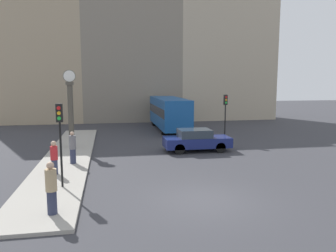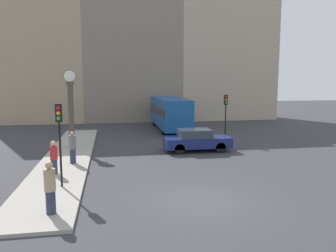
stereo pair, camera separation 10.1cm
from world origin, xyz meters
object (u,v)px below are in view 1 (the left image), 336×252
object	(u,v)px
traffic_light_far	(225,108)
pedestrian_tan_coat	(51,188)
traffic_light_near	(60,128)
pedestrian_grey_jacket	(73,148)
street_clock	(71,111)
sedan_car	(196,140)
pedestrian_red_top	(54,157)
bus_distant	(169,112)

from	to	relation	value
traffic_light_far	pedestrian_tan_coat	bearing A→B (deg)	-130.85
pedestrian_tan_coat	traffic_light_far	bearing A→B (deg)	49.15
traffic_light_near	pedestrian_grey_jacket	distance (m)	4.37
street_clock	sedan_car	bearing A→B (deg)	-14.68
traffic_light_near	traffic_light_far	world-z (taller)	traffic_light_near
traffic_light_near	pedestrian_red_top	xyz separation A→B (m)	(-0.62, 2.09, -1.72)
pedestrian_grey_jacket	pedestrian_red_top	size ratio (longest dim) A/B	1.08
traffic_light_near	pedestrian_tan_coat	xyz separation A→B (m)	(0.05, -2.92, -1.63)
sedan_car	pedestrian_grey_jacket	bearing A→B (deg)	-161.84
sedan_car	street_clock	size ratio (longest dim) A/B	0.84
pedestrian_grey_jacket	sedan_car	bearing A→B (deg)	18.16
sedan_car	street_clock	distance (m)	8.62
traffic_light_far	street_clock	bearing A→B (deg)	-176.67
traffic_light_near	pedestrian_tan_coat	world-z (taller)	traffic_light_near
traffic_light_near	pedestrian_grey_jacket	size ratio (longest dim) A/B	2.01
traffic_light_far	pedestrian_red_top	xyz separation A→B (m)	(-11.26, -7.22, -1.62)
street_clock	pedestrian_tan_coat	xyz separation A→B (m)	(0.55, -11.59, -1.59)
pedestrian_grey_jacket	traffic_light_near	bearing A→B (deg)	-90.57
sedan_car	pedestrian_red_top	size ratio (longest dim) A/B	2.68
pedestrian_tan_coat	pedestrian_red_top	bearing A→B (deg)	97.68
traffic_light_far	street_clock	distance (m)	11.14
street_clock	pedestrian_red_top	size ratio (longest dim) A/B	3.21
traffic_light_near	traffic_light_far	bearing A→B (deg)	41.22
bus_distant	street_clock	bearing A→B (deg)	-136.12
traffic_light_far	pedestrian_grey_jacket	xyz separation A→B (m)	(-10.59, -5.27, -1.57)
pedestrian_tan_coat	pedestrian_red_top	distance (m)	5.06
bus_distant	pedestrian_red_top	world-z (taller)	bus_distant
bus_distant	pedestrian_red_top	bearing A→B (deg)	-119.89
street_clock	pedestrian_red_top	bearing A→B (deg)	-91.14
traffic_light_far	pedestrian_red_top	bearing A→B (deg)	-147.31
street_clock	pedestrian_tan_coat	size ratio (longest dim) A/B	2.88
pedestrian_red_top	bus_distant	bearing A→B (deg)	60.11
pedestrian_grey_jacket	pedestrian_red_top	distance (m)	2.06
sedan_car	pedestrian_tan_coat	bearing A→B (deg)	-128.74
bus_distant	traffic_light_far	world-z (taller)	traffic_light_far
pedestrian_grey_jacket	pedestrian_tan_coat	world-z (taller)	pedestrian_tan_coat
bus_distant	pedestrian_grey_jacket	bearing A→B (deg)	-121.45
traffic_light_far	pedestrian_red_top	distance (m)	13.47
pedestrian_grey_jacket	pedestrian_tan_coat	size ratio (longest dim) A/B	0.97
street_clock	pedestrian_red_top	world-z (taller)	street_clock
sedan_car	bus_distant	distance (m)	10.02
bus_distant	street_clock	size ratio (longest dim) A/B	1.80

